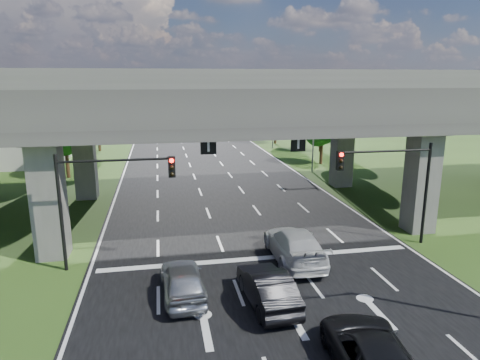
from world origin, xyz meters
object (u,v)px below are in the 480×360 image
object	(u,v)px
car_silver	(183,280)
signal_right	(394,176)
signal_left	(105,189)
car_white	(294,245)
car_trailing	(371,354)
streetlight_far	(311,116)
streetlight_beyond	(270,106)
car_dark	(267,287)

from	to	relation	value
car_silver	signal_right	bearing A→B (deg)	-165.23
signal_left	car_silver	size ratio (longest dim) A/B	1.32
car_silver	car_white	xyz separation A→B (m)	(6.10, 2.87, 0.08)
signal_right	car_trailing	size ratio (longest dim) A/B	1.12
signal_right	signal_left	size ratio (longest dim) A/B	1.00
signal_left	streetlight_far	bearing A→B (deg)	48.22
signal_right	streetlight_beyond	xyz separation A→B (m)	(2.27, 36.06, 1.66)
signal_left	car_dark	world-z (taller)	signal_left
signal_right	streetlight_far	size ratio (longest dim) A/B	0.60
car_silver	car_dark	xyz separation A→B (m)	(3.53, -1.35, -0.00)
car_silver	car_trailing	bearing A→B (deg)	129.37
signal_right	car_trailing	bearing A→B (deg)	-122.05
car_silver	signal_left	bearing A→B (deg)	-49.88
car_dark	signal_left	bearing A→B (deg)	-39.60
signal_left	car_trailing	distance (m)	14.19
signal_left	car_silver	bearing A→B (deg)	-47.19
streetlight_beyond	car_dark	size ratio (longest dim) A/B	2.14
signal_right	car_dark	bearing A→B (deg)	-149.01
streetlight_beyond	car_silver	size ratio (longest dim) A/B	2.20
car_trailing	streetlight_far	bearing A→B (deg)	-98.78
car_dark	car_white	world-z (taller)	car_white
streetlight_beyond	car_silver	distance (m)	42.68
signal_left	car_white	xyz separation A→B (m)	(9.62, -0.94, -3.30)
car_dark	car_white	size ratio (longest dim) A/B	0.80
streetlight_far	car_white	bearing A→B (deg)	-111.56
signal_left	streetlight_beyond	distance (m)	40.30
signal_left	car_trailing	bearing A→B (deg)	-47.66
streetlight_far	car_dark	size ratio (longest dim) A/B	2.14
signal_right	car_white	size ratio (longest dim) A/B	1.02
streetlight_far	car_trailing	size ratio (longest dim) A/B	1.87
signal_left	car_silver	xyz separation A→B (m)	(3.53, -3.81, -3.38)
car_trailing	car_silver	bearing A→B (deg)	-40.76
signal_left	car_trailing	size ratio (longest dim) A/B	1.12
streetlight_beyond	car_trailing	distance (m)	47.31
signal_left	car_dark	bearing A→B (deg)	-36.18
streetlight_far	car_trailing	world-z (taller)	streetlight_far
car_trailing	car_white	bearing A→B (deg)	-84.98
signal_right	car_trailing	xyz separation A→B (m)	(-6.37, -10.18, -3.42)
signal_left	car_silver	world-z (taller)	signal_left
car_white	car_trailing	distance (m)	9.24
signal_left	car_trailing	xyz separation A→B (m)	(9.27, -10.18, -3.42)
signal_left	streetlight_beyond	world-z (taller)	streetlight_beyond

